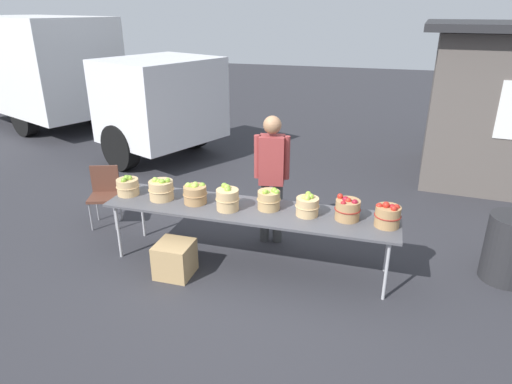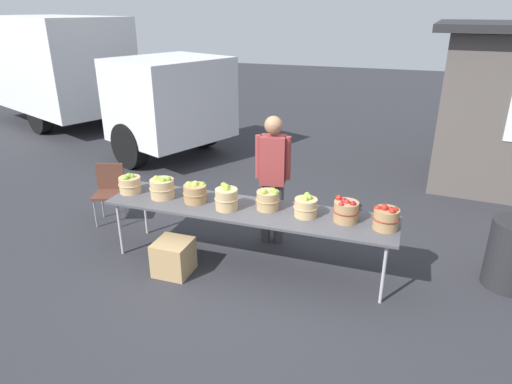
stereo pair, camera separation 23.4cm
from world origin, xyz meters
TOP-DOWN VIEW (x-y plane):
  - ground_plane at (0.00, 0.00)m, footprint 40.00×40.00m
  - market_table at (0.00, 0.00)m, footprint 3.50×0.76m
  - apple_basket_green_0 at (-1.61, -0.00)m, footprint 0.29×0.29m
  - apple_basket_green_1 at (-1.14, -0.01)m, footprint 0.32×0.32m
  - apple_basket_green_2 at (-0.68, -0.01)m, footprint 0.30×0.30m
  - apple_basket_green_3 at (-0.24, -0.08)m, footprint 0.29×0.29m
  - apple_basket_green_4 at (0.23, 0.07)m, footprint 0.28×0.28m
  - apple_basket_green_5 at (0.69, 0.03)m, footprint 0.28×0.28m
  - apple_basket_red_0 at (1.14, 0.05)m, footprint 0.30×0.30m
  - apple_basket_red_1 at (1.58, -0.00)m, footprint 0.29×0.29m
  - vendor_adult at (0.11, 0.65)m, footprint 0.46×0.28m
  - box_truck at (-6.24, 4.89)m, footprint 7.93×4.98m
  - folding_chair at (-2.35, 0.51)m, footprint 0.51×0.51m
  - produce_crate at (-0.78, -0.48)m, footprint 0.42×0.42m

SIDE VIEW (x-z plane):
  - ground_plane at x=0.00m, z-range 0.00..0.00m
  - produce_crate at x=-0.78m, z-range 0.00..0.42m
  - folding_chair at x=-2.35m, z-range 0.08..0.94m
  - market_table at x=0.00m, z-range 0.34..1.09m
  - apple_basket_green_0 at x=-1.61m, z-range 0.73..1.00m
  - apple_basket_green_2 at x=-0.68m, z-range 0.74..1.00m
  - apple_basket_green_4 at x=0.23m, z-range 0.74..1.01m
  - apple_basket_green_5 at x=0.69m, z-range 0.74..1.01m
  - apple_basket_green_1 at x=-1.14m, z-range 0.73..1.02m
  - apple_basket_red_0 at x=1.14m, z-range 0.74..1.02m
  - apple_basket_red_1 at x=1.58m, z-range 0.73..1.02m
  - apple_basket_green_3 at x=-0.24m, z-range 0.73..1.04m
  - vendor_adult at x=0.11m, z-range 0.15..1.89m
  - box_truck at x=-6.24m, z-range 0.11..2.86m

